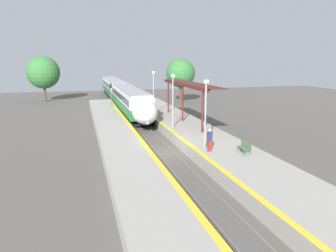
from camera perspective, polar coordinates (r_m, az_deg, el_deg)
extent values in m
plane|color=#56514C|center=(28.26, -0.66, -4.69)|extent=(120.00, 120.00, 0.00)
cube|color=slate|center=(28.07, -2.09, -4.65)|extent=(0.08, 90.00, 0.15)
cube|color=slate|center=(28.41, 0.75, -4.44)|extent=(0.08, 90.00, 0.15)
cube|color=black|center=(48.01, -6.79, 2.71)|extent=(2.53, 19.92, 0.77)
cube|color=#196633|center=(47.89, -6.82, 3.71)|extent=(2.87, 21.65, 0.92)
cube|color=#196633|center=(47.81, -6.83, 4.44)|extent=(2.89, 21.65, 0.31)
cube|color=silver|center=(47.72, -6.86, 5.45)|extent=(2.87, 21.65, 1.39)
cube|color=black|center=(47.72, -6.86, 5.37)|extent=(2.90, 19.92, 0.76)
cube|color=#9E9EA3|center=(47.64, -6.88, 6.46)|extent=(2.58, 21.65, 0.30)
cylinder|color=black|center=(40.31, -6.19, 0.82)|extent=(0.12, 0.91, 0.91)
cylinder|color=black|center=(40.55, -4.18, 0.92)|extent=(0.12, 0.91, 0.91)
cylinder|color=black|center=(42.46, -6.65, 1.35)|extent=(0.12, 0.91, 0.91)
cylinder|color=black|center=(42.68, -4.74, 1.45)|extent=(0.12, 0.91, 0.91)
cylinder|color=black|center=(53.45, -8.43, 3.40)|extent=(0.12, 0.91, 0.91)
cylinder|color=black|center=(53.63, -6.90, 3.47)|extent=(0.12, 0.91, 0.91)
cylinder|color=black|center=(55.62, -8.69, 3.70)|extent=(0.12, 0.91, 0.91)
cylinder|color=black|center=(55.79, -7.22, 3.77)|extent=(0.12, 0.91, 0.91)
ellipsoid|color=silver|center=(35.93, -4.05, 2.54)|extent=(2.76, 3.91, 2.88)
ellipsoid|color=black|center=(35.38, -3.91, 3.17)|extent=(2.01, 2.28, 1.47)
sphere|color=#F9F4CC|center=(34.69, -3.57, 0.44)|extent=(0.24, 0.24, 0.24)
cube|color=black|center=(70.14, -9.46, 5.40)|extent=(2.53, 19.92, 0.77)
cube|color=#196633|center=(70.05, -9.48, 6.08)|extent=(2.87, 21.65, 0.92)
cube|color=#196633|center=(70.00, -9.50, 6.59)|extent=(2.89, 21.65, 0.31)
cube|color=silver|center=(69.94, -9.52, 7.28)|extent=(2.87, 21.65, 1.39)
cube|color=black|center=(69.94, -9.52, 7.22)|extent=(2.90, 19.92, 0.76)
cube|color=#9E9EA3|center=(69.88, -9.54, 7.97)|extent=(2.58, 21.65, 0.30)
cylinder|color=black|center=(62.36, -9.40, 4.52)|extent=(0.12, 0.91, 0.91)
cylinder|color=black|center=(62.51, -8.08, 4.57)|extent=(0.12, 0.91, 0.91)
cylinder|color=black|center=(64.53, -9.60, 4.74)|extent=(0.12, 0.91, 0.91)
cylinder|color=black|center=(64.68, -8.32, 4.80)|extent=(0.12, 0.91, 0.91)
cylinder|color=black|center=(75.65, -10.43, 5.69)|extent=(0.12, 0.91, 0.91)
cylinder|color=black|center=(75.78, -9.34, 5.73)|extent=(0.12, 0.91, 0.91)
cylinder|color=black|center=(77.83, -10.56, 5.84)|extent=(0.12, 0.91, 0.91)
cylinder|color=black|center=(77.96, -9.50, 5.89)|extent=(0.12, 0.91, 0.91)
cube|color=#9E998E|center=(29.38, 7.20, -3.15)|extent=(5.09, 64.00, 0.99)
cube|color=yellow|center=(28.48, 2.84, -2.51)|extent=(0.40, 64.00, 0.01)
cube|color=#9E998E|center=(27.50, -7.66, -4.18)|extent=(3.71, 64.00, 0.99)
cube|color=yellow|center=(27.62, -4.28, -2.97)|extent=(0.40, 64.00, 0.01)
cube|color=#4C6B4C|center=(24.52, 13.66, -4.65)|extent=(0.36, 0.06, 0.42)
cube|color=#4C6B4C|center=(25.51, 12.41, -3.96)|extent=(0.36, 0.06, 0.42)
cube|color=#4C6B4C|center=(24.96, 13.04, -3.80)|extent=(0.44, 1.57, 0.03)
cube|color=#4C6B4C|center=(24.99, 13.47, -3.24)|extent=(0.04, 1.57, 0.44)
cube|color=maroon|center=(25.19, 7.24, -3.46)|extent=(0.28, 0.20, 0.86)
cube|color=navy|center=(25.01, 7.28, -1.77)|extent=(0.36, 0.22, 0.68)
sphere|color=beige|center=(24.91, 7.31, -0.75)|extent=(0.23, 0.23, 0.23)
cylinder|color=#59595E|center=(50.96, -9.86, 4.51)|extent=(0.14, 0.14, 3.64)
cube|color=black|center=(50.75, -9.95, 6.94)|extent=(0.28, 0.20, 0.70)
sphere|color=#1ED833|center=(50.62, -9.94, 7.13)|extent=(0.14, 0.14, 0.14)
sphere|color=#330A0A|center=(50.65, -9.93, 6.74)|extent=(0.14, 0.14, 0.14)
cylinder|color=#9E9EA3|center=(25.08, 6.52, 1.55)|extent=(0.12, 0.12, 5.18)
cube|color=silver|center=(24.76, 6.66, 7.73)|extent=(0.36, 0.20, 0.24)
cylinder|color=#9E9EA3|center=(33.63, 0.84, 4.15)|extent=(0.12, 0.12, 5.18)
cube|color=silver|center=(33.39, 0.86, 8.76)|extent=(0.36, 0.20, 0.24)
cylinder|color=#9E9EA3|center=(42.40, -2.53, 5.67)|extent=(0.12, 0.12, 5.18)
cube|color=silver|center=(42.22, -2.56, 9.33)|extent=(0.36, 0.20, 0.24)
cylinder|color=#511E19|center=(31.33, 6.03, 2.48)|extent=(0.20, 0.20, 4.03)
cylinder|color=#511E19|center=(37.20, 2.57, 3.96)|extent=(0.20, 0.20, 4.03)
cylinder|color=#511E19|center=(43.18, 0.05, 5.02)|extent=(0.20, 0.20, 4.03)
cube|color=#511E19|center=(36.98, 2.60, 7.21)|extent=(0.24, 15.57, 0.36)
cube|color=#511E19|center=(37.25, 3.93, 7.41)|extent=(2.00, 15.57, 0.10)
cylinder|color=brown|center=(66.76, -20.65, 5.32)|extent=(0.44, 0.44, 3.07)
sphere|color=#337033|center=(66.50, -20.89, 8.72)|extent=(6.08, 6.08, 6.08)
cylinder|color=brown|center=(60.88, 2.19, 5.64)|extent=(0.44, 0.44, 3.33)
sphere|color=#337033|center=(60.62, 2.22, 9.18)|extent=(5.23, 5.23, 5.23)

